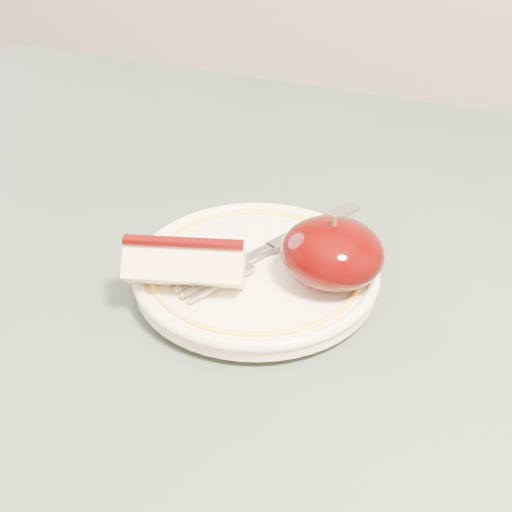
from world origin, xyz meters
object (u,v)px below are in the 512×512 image
(plate, at_px, (256,271))
(apple_half, at_px, (332,253))
(fork, at_px, (269,248))
(table, at_px, (146,368))

(plate, xyz_separation_m, apple_half, (0.06, 0.01, 0.03))
(fork, bearing_deg, table, 147.97)
(apple_half, bearing_deg, fork, 164.47)
(fork, bearing_deg, apple_half, -78.29)
(table, relative_size, plate, 4.77)
(table, height_order, fork, fork)
(plate, relative_size, fork, 1.08)
(table, relative_size, apple_half, 11.78)
(apple_half, bearing_deg, plate, -174.65)
(table, xyz_separation_m, plate, (0.09, 0.03, 0.10))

